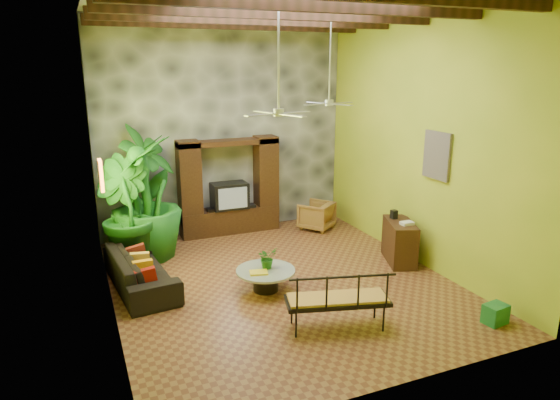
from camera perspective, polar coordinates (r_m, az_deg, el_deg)
name	(u,v)px	position (r m, az deg, el deg)	size (l,w,h in m)	color
ground	(280,281)	(9.55, 0.03, -9.26)	(7.00, 7.00, 0.00)	brown
back_wall	(223,128)	(12.08, -6.53, 8.20)	(6.00, 0.02, 5.00)	#90AB26
left_wall	(100,163)	(8.14, -19.85, 4.00)	(0.02, 7.00, 5.00)	#90AB26
right_wall	(419,140)	(10.34, 15.62, 6.57)	(0.02, 7.00, 5.00)	#90AB26
stone_accent_wall	(224,128)	(12.02, -6.45, 8.17)	(5.98, 0.10, 4.98)	#393C41
ceiling_beams	(280,13)	(8.73, 0.03, 20.63)	(5.95, 5.36, 0.22)	#341C10
entertainment_center	(229,194)	(12.02, -5.82, 0.73)	(2.40, 0.55, 2.30)	black
ceiling_fan_front	(279,100)	(8.26, -0.17, 11.37)	(1.28, 1.28, 1.86)	#B7B7BC
ceiling_fan_back	(329,93)	(10.48, 5.66, 12.12)	(1.28, 1.28, 1.86)	#B7B7BC
wall_art_mask	(101,175)	(9.20, -19.78, 2.67)	(0.06, 0.32, 0.55)	#C19116
wall_art_painting	(437,155)	(9.89, 17.50, 4.88)	(0.06, 0.70, 0.90)	#264F8D
sofa	(140,270)	(9.53, -15.66, -7.71)	(2.30, 0.90, 0.67)	black
wicker_armchair	(316,215)	(12.39, 4.18, -1.77)	(0.73, 0.75, 0.69)	#935C35
tall_plant_a	(148,187)	(11.29, -14.82, 1.45)	(1.44, 0.98, 2.74)	#1C631A
tall_plant_b	(124,213)	(10.33, -17.41, -1.41)	(1.24, 1.00, 2.25)	#17571B
tall_plant_c	(146,198)	(10.65, -15.10, 0.20)	(1.45, 1.45, 2.59)	#19611A
coffee_table	(266,277)	(9.09, -1.65, -8.80)	(1.07, 1.07, 0.40)	black
centerpiece_plant	(267,258)	(9.05, -1.47, -6.60)	(0.35, 0.30, 0.39)	#205D18
yellow_tray	(259,273)	(8.88, -2.46, -8.28)	(0.31, 0.22, 0.03)	yellow
iron_bench	(340,298)	(7.77, 6.87, -11.05)	(1.68, 0.99, 0.57)	black
side_console	(400,242)	(10.59, 13.50, -4.66)	(0.49, 1.08, 0.86)	#341B10
green_bin	(495,314)	(8.75, 23.40, -11.86)	(0.36, 0.27, 0.32)	#1B6825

